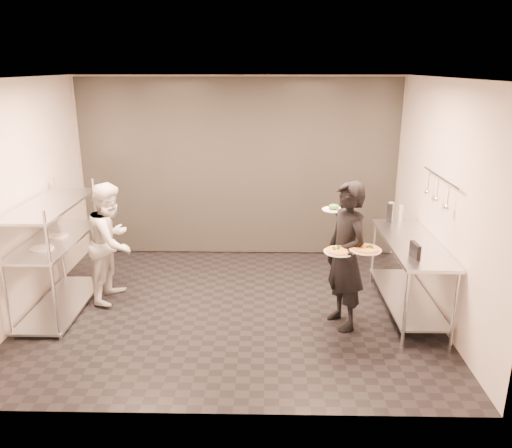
{
  "coord_description": "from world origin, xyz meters",
  "views": [
    {
      "loc": [
        0.42,
        -5.67,
        2.93
      ],
      "look_at": [
        0.3,
        0.07,
        1.1
      ],
      "focal_mm": 35.0,
      "sensor_mm": 36.0,
      "label": 1
    }
  ],
  "objects_px": {
    "prep_counter": "(410,264)",
    "pos_monitor": "(415,250)",
    "pizza_plate_near": "(339,251)",
    "bottle_green": "(391,212)",
    "bottle_dark": "(390,213)",
    "bottle_clear": "(401,213)",
    "salad_plate": "(334,208)",
    "pizza_plate_far": "(365,249)",
    "waiter": "(346,256)",
    "pass_rack": "(56,250)",
    "chef": "(112,242)"
  },
  "relations": [
    {
      "from": "bottle_clear",
      "to": "bottle_dark",
      "type": "xyz_separation_m",
      "value": [
        -0.16,
        -0.02,
        0.01
      ]
    },
    {
      "from": "bottle_green",
      "to": "chef",
      "type": "bearing_deg",
      "value": -172.19
    },
    {
      "from": "chef",
      "to": "bottle_green",
      "type": "height_order",
      "value": "chef"
    },
    {
      "from": "waiter",
      "to": "pos_monitor",
      "type": "relative_size",
      "value": 7.65
    },
    {
      "from": "waiter",
      "to": "salad_plate",
      "type": "bearing_deg",
      "value": -177.44
    },
    {
      "from": "pass_rack",
      "to": "pos_monitor",
      "type": "distance_m",
      "value": 4.25
    },
    {
      "from": "pos_monitor",
      "to": "bottle_clear",
      "type": "bearing_deg",
      "value": 76.84
    },
    {
      "from": "prep_counter",
      "to": "pos_monitor",
      "type": "distance_m",
      "value": 0.66
    },
    {
      "from": "pizza_plate_far",
      "to": "pass_rack",
      "type": "bearing_deg",
      "value": 169.99
    },
    {
      "from": "pizza_plate_far",
      "to": "bottle_clear",
      "type": "bearing_deg",
      "value": 62.53
    },
    {
      "from": "prep_counter",
      "to": "pizza_plate_near",
      "type": "distance_m",
      "value": 1.22
    },
    {
      "from": "bottle_green",
      "to": "pizza_plate_far",
      "type": "bearing_deg",
      "value": -112.97
    },
    {
      "from": "pos_monitor",
      "to": "bottle_dark",
      "type": "relative_size",
      "value": 0.9
    },
    {
      "from": "bottle_dark",
      "to": "pizza_plate_far",
      "type": "bearing_deg",
      "value": -112.63
    },
    {
      "from": "bottle_green",
      "to": "salad_plate",
      "type": "bearing_deg",
      "value": -134.2
    },
    {
      "from": "pos_monitor",
      "to": "pizza_plate_near",
      "type": "bearing_deg",
      "value": -178.69
    },
    {
      "from": "waiter",
      "to": "pizza_plate_near",
      "type": "distance_m",
      "value": 0.32
    },
    {
      "from": "salad_plate",
      "to": "bottle_green",
      "type": "height_order",
      "value": "salad_plate"
    },
    {
      "from": "waiter",
      "to": "salad_plate",
      "type": "height_order",
      "value": "waiter"
    },
    {
      "from": "pass_rack",
      "to": "bottle_clear",
      "type": "distance_m",
      "value": 4.47
    },
    {
      "from": "salad_plate",
      "to": "bottle_clear",
      "type": "relative_size",
      "value": 1.2
    },
    {
      "from": "salad_plate",
      "to": "bottle_dark",
      "type": "xyz_separation_m",
      "value": [
        0.88,
        0.9,
        -0.32
      ]
    },
    {
      "from": "bottle_green",
      "to": "pizza_plate_near",
      "type": "bearing_deg",
      "value": -121.92
    },
    {
      "from": "salad_plate",
      "to": "bottle_dark",
      "type": "relative_size",
      "value": 1.06
    },
    {
      "from": "pizza_plate_far",
      "to": "bottle_dark",
      "type": "relative_size",
      "value": 1.36
    },
    {
      "from": "chef",
      "to": "bottle_green",
      "type": "relative_size",
      "value": 5.84
    },
    {
      "from": "prep_counter",
      "to": "pizza_plate_far",
      "type": "relative_size",
      "value": 5.25
    },
    {
      "from": "bottle_clear",
      "to": "waiter",
      "type": "bearing_deg",
      "value": -127.63
    },
    {
      "from": "waiter",
      "to": "bottle_green",
      "type": "height_order",
      "value": "waiter"
    },
    {
      "from": "pos_monitor",
      "to": "chef",
      "type": "bearing_deg",
      "value": 161.74
    },
    {
      "from": "salad_plate",
      "to": "pizza_plate_near",
      "type": "bearing_deg",
      "value": -89.24
    },
    {
      "from": "pos_monitor",
      "to": "bottle_clear",
      "type": "xyz_separation_m",
      "value": [
        0.18,
        1.33,
        0.03
      ]
    },
    {
      "from": "prep_counter",
      "to": "chef",
      "type": "bearing_deg",
      "value": 175.42
    },
    {
      "from": "waiter",
      "to": "bottle_green",
      "type": "distance_m",
      "value": 1.43
    },
    {
      "from": "bottle_green",
      "to": "bottle_dark",
      "type": "relative_size",
      "value": 1.05
    },
    {
      "from": "pizza_plate_near",
      "to": "bottle_green",
      "type": "relative_size",
      "value": 1.24
    },
    {
      "from": "pizza_plate_near",
      "to": "salad_plate",
      "type": "distance_m",
      "value": 0.61
    },
    {
      "from": "chef",
      "to": "pos_monitor",
      "type": "xyz_separation_m",
      "value": [
        3.61,
        -0.83,
        0.23
      ]
    },
    {
      "from": "prep_counter",
      "to": "bottle_clear",
      "type": "relative_size",
      "value": 8.04
    },
    {
      "from": "waiter",
      "to": "bottle_dark",
      "type": "bearing_deg",
      "value": 124.29
    },
    {
      "from": "pass_rack",
      "to": "pizza_plate_near",
      "type": "relative_size",
      "value": 4.87
    },
    {
      "from": "pass_rack",
      "to": "pizza_plate_near",
      "type": "distance_m",
      "value": 3.43
    },
    {
      "from": "salad_plate",
      "to": "prep_counter",
      "type": "bearing_deg",
      "value": 7.21
    },
    {
      "from": "pizza_plate_near",
      "to": "pos_monitor",
      "type": "distance_m",
      "value": 0.85
    },
    {
      "from": "pass_rack",
      "to": "pizza_plate_far",
      "type": "distance_m",
      "value": 3.71
    },
    {
      "from": "chef",
      "to": "pizza_plate_near",
      "type": "bearing_deg",
      "value": -101.26
    },
    {
      "from": "pizza_plate_near",
      "to": "bottle_clear",
      "type": "distance_m",
      "value": 1.76
    },
    {
      "from": "bottle_dark",
      "to": "bottle_green",
      "type": "bearing_deg",
      "value": 50.26
    },
    {
      "from": "bottle_dark",
      "to": "pizza_plate_near",
      "type": "bearing_deg",
      "value": -121.76
    },
    {
      "from": "chef",
      "to": "bottle_green",
      "type": "bearing_deg",
      "value": -74.87
    }
  ]
}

